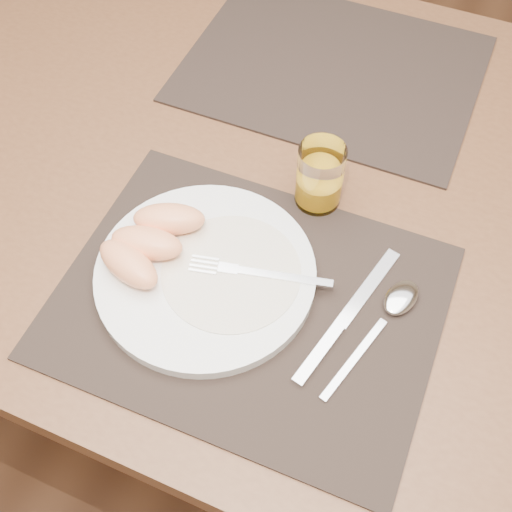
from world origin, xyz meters
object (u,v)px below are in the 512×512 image
(table, at_px, (294,208))
(placemat_far, at_px, (332,68))
(plate, at_px, (206,274))
(knife, at_px, (340,325))
(placemat_near, at_px, (249,301))
(spoon, at_px, (394,306))
(fork, at_px, (248,272))
(juice_glass, at_px, (320,178))

(table, distance_m, placemat_far, 0.24)
(plate, bearing_deg, knife, 0.18)
(placemat_near, relative_size, knife, 2.07)
(placemat_near, bearing_deg, plate, 171.12)
(placemat_near, relative_size, spoon, 2.37)
(placemat_far, xyz_separation_m, plate, (-0.01, -0.43, 0.01))
(fork, xyz_separation_m, juice_glass, (0.03, 0.15, 0.02))
(spoon, distance_m, juice_glass, 0.19)
(placemat_far, bearing_deg, plate, -91.72)
(placemat_near, distance_m, spoon, 0.17)
(plate, height_order, knife, plate)
(placemat_far, height_order, fork, fork)
(spoon, bearing_deg, knife, -137.02)
(fork, bearing_deg, table, 92.95)
(table, bearing_deg, knife, -57.28)
(fork, bearing_deg, juice_glass, 77.57)
(plate, xyz_separation_m, spoon, (0.23, 0.05, -0.00))
(plate, distance_m, knife, 0.17)
(placemat_near, relative_size, fork, 2.59)
(fork, distance_m, spoon, 0.18)
(placemat_near, distance_m, fork, 0.04)
(knife, distance_m, spoon, 0.07)
(spoon, bearing_deg, placemat_far, 119.06)
(placemat_far, bearing_deg, spoon, -60.94)
(plate, relative_size, fork, 1.55)
(knife, bearing_deg, fork, 172.27)
(spoon, height_order, juice_glass, juice_glass)
(juice_glass, bearing_deg, fork, -102.43)
(knife, xyz_separation_m, spoon, (0.05, 0.05, 0.00))
(plate, relative_size, knife, 1.24)
(juice_glass, bearing_deg, table, 138.23)
(placemat_far, distance_m, juice_glass, 0.27)
(table, bearing_deg, spoon, -41.00)
(placemat_near, distance_m, plate, 0.06)
(placemat_near, bearing_deg, placemat_far, 96.33)
(plate, bearing_deg, table, 79.50)
(fork, relative_size, knife, 0.80)
(placemat_near, xyz_separation_m, fork, (-0.01, 0.03, 0.02))
(placemat_far, height_order, knife, knife)
(plate, bearing_deg, placemat_far, 88.28)
(table, relative_size, juice_glass, 15.15)
(table, height_order, knife, knife)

